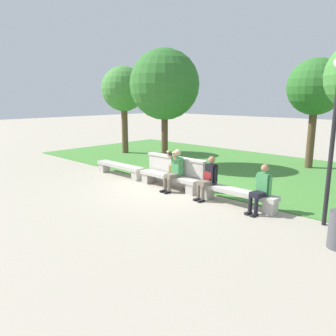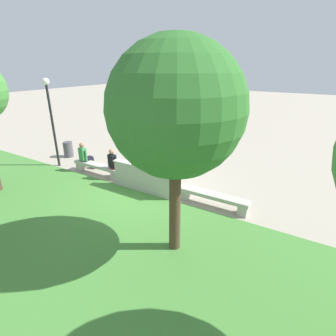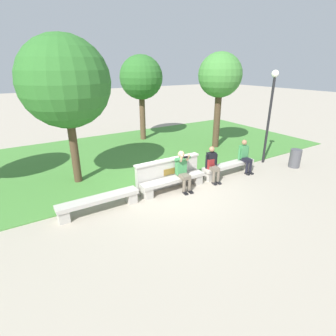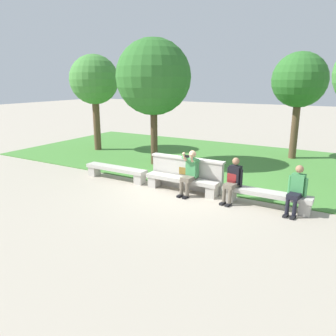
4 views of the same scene
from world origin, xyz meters
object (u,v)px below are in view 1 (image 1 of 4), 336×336
object	(u,v)px
bench_main	(120,168)
bench_mid	(236,195)
person_distant	(209,177)
lamp_post	(335,118)
backpack	(209,178)
tree_right_background	(124,90)
bench_near	(169,179)
tree_far_back	(316,88)
tree_behind_wall	(165,85)
person_photographer	(174,168)
person_companion	(261,187)

from	to	relation	value
bench_main	bench_mid	distance (m)	5.10
bench_main	person_distant	size ratio (longest dim) A/B	1.87
bench_mid	lamp_post	distance (m)	3.13
backpack	tree_right_background	size ratio (longest dim) A/B	0.10
bench_near	lamp_post	size ratio (longest dim) A/B	0.62
bench_near	backpack	bearing A→B (deg)	0.56
tree_right_background	bench_near	bearing A→B (deg)	-28.13
bench_main	tree_far_back	world-z (taller)	tree_far_back
bench_main	tree_far_back	distance (m)	8.40
tree_far_back	lamp_post	bearing A→B (deg)	-66.43
bench_near	bench_mid	world-z (taller)	same
bench_mid	tree_right_background	xyz separation A→B (m)	(-9.00, 3.45, 3.00)
backpack	tree_behind_wall	world-z (taller)	tree_behind_wall
backpack	tree_behind_wall	bearing A→B (deg)	149.85
bench_mid	tree_right_background	world-z (taller)	tree_right_background
bench_mid	backpack	distance (m)	0.99
bench_main	person_distant	distance (m)	4.21
person_distant	bench_main	bearing A→B (deg)	179.11
bench_mid	person_photographer	world-z (taller)	person_photographer
tree_behind_wall	bench_near	bearing A→B (deg)	-43.75
tree_right_background	person_distant	bearing A→B (deg)	-23.48
bench_near	bench_mid	distance (m)	2.55
bench_mid	person_companion	size ratio (longest dim) A/B	1.87
bench_mid	tree_right_background	distance (m)	10.10
backpack	lamp_post	world-z (taller)	lamp_post
backpack	lamp_post	bearing A→B (deg)	3.05
tree_behind_wall	tree_right_background	world-z (taller)	tree_behind_wall
person_photographer	person_distant	world-z (taller)	person_photographer
person_photographer	tree_far_back	size ratio (longest dim) A/B	0.30
tree_right_background	tree_far_back	xyz separation A→B (m)	(8.58, 2.86, -0.01)
tree_behind_wall	lamp_post	xyz separation A→B (m)	(7.33, -2.23, -0.94)
person_companion	tree_behind_wall	distance (m)	6.90
person_distant	tree_far_back	distance (m)	6.91
person_companion	tree_behind_wall	world-z (taller)	tree_behind_wall
bench_main	backpack	xyz separation A→B (m)	(4.16, 0.02, 0.32)
backpack	tree_behind_wall	xyz separation A→B (m)	(-4.13, 2.40, 2.79)
bench_near	person_photographer	world-z (taller)	person_photographer
bench_main	lamp_post	distance (m)	7.67
bench_main	person_photographer	bearing A→B (deg)	-1.54
bench_main	tree_behind_wall	size ratio (longest dim) A/B	0.48
person_distant	tree_right_background	xyz separation A→B (m)	(-8.09, 3.51, 2.64)
bench_mid	lamp_post	world-z (taller)	lamp_post
lamp_post	bench_mid	bearing A→B (deg)	-175.27
backpack	person_photographer	bearing A→B (deg)	-175.88
tree_behind_wall	bench_main	bearing A→B (deg)	-90.60
person_photographer	tree_right_background	bearing A→B (deg)	152.48
tree_behind_wall	lamp_post	distance (m)	7.72
person_photographer	person_distant	bearing A→B (deg)	0.53
tree_behind_wall	person_companion	bearing A→B (deg)	-23.08
person_photographer	lamp_post	xyz separation A→B (m)	(4.48, 0.26, 1.74)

